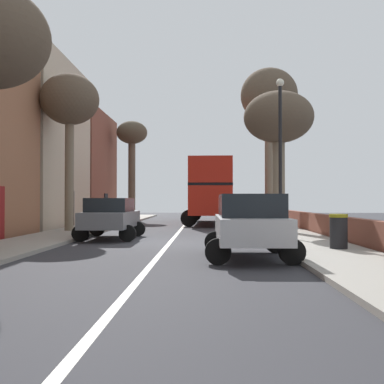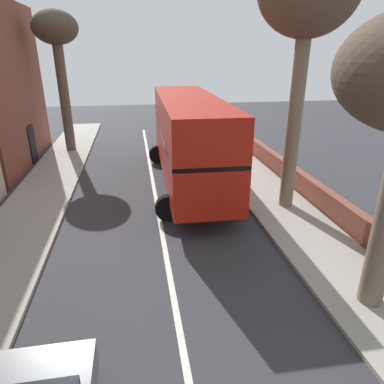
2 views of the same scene
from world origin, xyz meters
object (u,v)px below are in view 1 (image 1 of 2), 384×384
street_tree_right_1 (279,121)px  street_tree_right_3 (269,99)px  parked_car_silver_right_0 (250,223)px  litter_bin_right (339,231)px  parked_car_grey_left_2 (111,216)px  double_decker_bus (211,189)px  street_tree_left_6 (70,103)px  lamppost_right (280,144)px  street_tree_left_0 (132,140)px

street_tree_right_1 → street_tree_right_3: (0.35, 5.87, 2.32)m
parked_car_silver_right_0 → litter_bin_right: (2.80, 1.58, -0.33)m
parked_car_grey_left_2 → parked_car_silver_right_0: bearing=-51.3°
parked_car_silver_right_0 → parked_car_grey_left_2: size_ratio=0.94×
double_decker_bus → parked_car_grey_left_2: double_decker_bus is taller
parked_car_grey_left_2 → street_tree_left_6: bearing=128.4°
double_decker_bus → lamppost_right: size_ratio=1.72×
street_tree_left_0 → street_tree_right_3: size_ratio=0.85×
street_tree_left_6 → lamppost_right: street_tree_left_6 is taller
street_tree_left_0 → street_tree_right_1: size_ratio=1.21×
street_tree_right_1 → lamppost_right: bearing=-97.9°
street_tree_right_3 → lamppost_right: street_tree_right_3 is taller
street_tree_left_6 → lamppost_right: size_ratio=1.19×
street_tree_right_1 → street_tree_right_3: 6.32m
lamppost_right → street_tree_left_6: bearing=159.8°
parked_car_grey_left_2 → street_tree_right_3: 13.82m
double_decker_bus → street_tree_left_6: street_tree_left_6 is taller
street_tree_right_1 → parked_car_silver_right_0: bearing=-103.3°
parked_car_silver_right_0 → lamppost_right: size_ratio=0.66×
street_tree_left_0 → lamppost_right: 21.91m
street_tree_left_0 → litter_bin_right: bearing=-67.5°
street_tree_right_3 → litter_bin_right: bearing=-89.3°
double_decker_bus → parked_car_silver_right_0: size_ratio=2.60×
parked_car_silver_right_0 → street_tree_left_0: (-7.26, 25.93, 5.62)m
parked_car_silver_right_0 → street_tree_right_3: (2.64, 15.60, 6.71)m
double_decker_bus → street_tree_left_0: street_tree_left_0 is taller
parked_car_grey_left_2 → street_tree_right_3: street_tree_right_3 is taller
street_tree_right_3 → lamppost_right: size_ratio=1.49×
parked_car_silver_right_0 → parked_car_grey_left_2: parked_car_silver_right_0 is taller
lamppost_right → litter_bin_right: 5.66m
street_tree_right_1 → street_tree_right_3: street_tree_right_3 is taller
street_tree_left_0 → street_tree_right_3: (9.90, -10.33, 1.09)m
street_tree_right_1 → lamppost_right: street_tree_right_1 is taller
litter_bin_right → double_decker_bus: bearing=101.8°
parked_car_grey_left_2 → street_tree_left_0: street_tree_left_0 is taller
street_tree_left_0 → lamppost_right: (9.06, -19.76, -2.78)m
double_decker_bus → parked_car_silver_right_0: (0.80, -18.86, -1.39)m
parked_car_grey_left_2 → street_tree_right_1: (7.29, 3.47, 4.41)m
parked_car_silver_right_0 → litter_bin_right: size_ratio=4.04×
parked_car_grey_left_2 → street_tree_right_1: 9.20m
parked_car_grey_left_2 → street_tree_right_3: (7.64, 9.35, 6.73)m
street_tree_left_6 → litter_bin_right: street_tree_left_6 is taller
parked_car_silver_right_0 → street_tree_right_3: street_tree_right_3 is taller
litter_bin_right → street_tree_right_1: bearing=93.6°
street_tree_right_1 → litter_bin_right: size_ratio=6.43×
double_decker_bus → litter_bin_right: double_decker_bus is taller
lamppost_right → street_tree_left_0: bearing=114.6°
double_decker_bus → litter_bin_right: bearing=-78.2°
parked_car_silver_right_0 → street_tree_right_3: 17.18m
double_decker_bus → litter_bin_right: 17.73m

